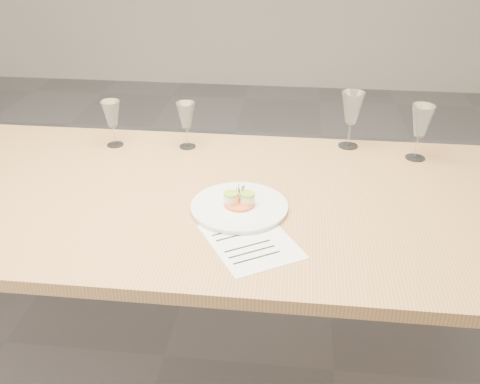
# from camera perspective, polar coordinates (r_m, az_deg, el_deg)

# --- Properties ---
(ground) EXTENTS (7.00, 7.00, 0.00)m
(ground) POSITION_cam_1_polar(r_m,az_deg,el_deg) (2.24, -8.08, -16.90)
(ground) COLOR slate
(ground) RESTS_ON ground
(dining_table) EXTENTS (2.40, 1.00, 0.75)m
(dining_table) POSITION_cam_1_polar(r_m,az_deg,el_deg) (1.82, -9.54, -1.72)
(dining_table) COLOR tan
(dining_table) RESTS_ON ground
(dinner_plate) EXTENTS (0.30, 0.30, 0.08)m
(dinner_plate) POSITION_cam_1_polar(r_m,az_deg,el_deg) (1.65, -0.06, -1.50)
(dinner_plate) COLOR white
(dinner_plate) RESTS_ON dining_table
(recipe_sheet) EXTENTS (0.33, 0.35, 0.00)m
(recipe_sheet) POSITION_cam_1_polar(r_m,az_deg,el_deg) (1.51, 1.13, -5.25)
(recipe_sheet) COLOR white
(recipe_sheet) RESTS_ON dining_table
(wine_glass_0) EXTENTS (0.07, 0.07, 0.18)m
(wine_glass_0) POSITION_cam_1_polar(r_m,az_deg,el_deg) (2.10, -13.53, 8.01)
(wine_glass_0) COLOR white
(wine_glass_0) RESTS_ON dining_table
(wine_glass_1) EXTENTS (0.07, 0.07, 0.18)m
(wine_glass_1) POSITION_cam_1_polar(r_m,az_deg,el_deg) (2.04, -5.78, 8.01)
(wine_glass_1) COLOR white
(wine_glass_1) RESTS_ON dining_table
(wine_glass_2) EXTENTS (0.09, 0.09, 0.22)m
(wine_glass_2) POSITION_cam_1_polar(r_m,az_deg,el_deg) (2.06, 11.85, 8.65)
(wine_glass_2) COLOR white
(wine_glass_2) RESTS_ON dining_table
(wine_glass_3) EXTENTS (0.08, 0.08, 0.20)m
(wine_glass_3) POSITION_cam_1_polar(r_m,az_deg,el_deg) (2.03, 18.77, 7.09)
(wine_glass_3) COLOR white
(wine_glass_3) RESTS_ON dining_table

